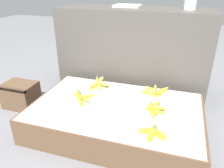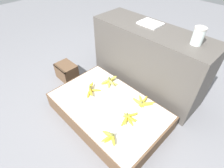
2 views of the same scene
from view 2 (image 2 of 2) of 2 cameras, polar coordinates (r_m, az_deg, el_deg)
The scene contains 11 objects.
ground_plane at distance 2.05m, azimuth -1.20°, elevation -10.63°, with size 10.00×10.00×0.00m, color slate.
display_platform at distance 1.97m, azimuth -1.25°, elevation -8.77°, with size 1.25×0.79×0.21m.
back_vendor_table at distance 2.21m, azimuth 11.57°, elevation 7.51°, with size 1.43×0.47×0.83m.
wooden_crate at distance 2.56m, azimuth -14.57°, elevation 3.97°, with size 0.28×0.22×0.22m.
banana_bunch_front_midleft at distance 1.62m, azimuth -0.62°, elevation -17.02°, with size 0.19×0.14×0.09m.
banana_bunch_middle_left at distance 2.03m, azimuth -6.84°, elevation -1.77°, with size 0.22×0.21×0.10m.
banana_bunch_middle_midleft at distance 1.76m, azimuth 5.43°, elevation -10.88°, with size 0.16×0.25×0.09m.
banana_bunch_back_left at distance 2.11m, azimuth -0.74°, elevation 0.87°, with size 0.18×0.22×0.11m.
banana_bunch_back_midleft at distance 1.91m, azimuth 9.85°, elevation -5.86°, with size 0.22×0.17×0.08m.
glass_jar at distance 1.80m, azimuth 26.35°, elevation 13.90°, with size 0.11×0.11×0.16m.
foam_tray_white at distance 2.10m, azimuth 12.44°, elevation 18.75°, with size 0.24×0.20×0.02m.
Camera 2 is at (0.92, -0.85, 1.63)m, focal length 28.00 mm.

